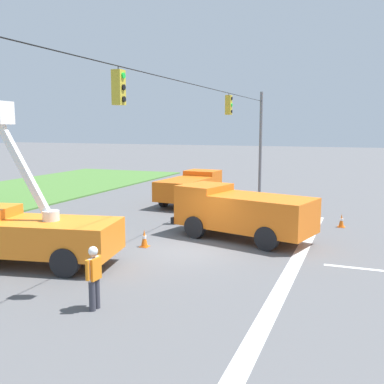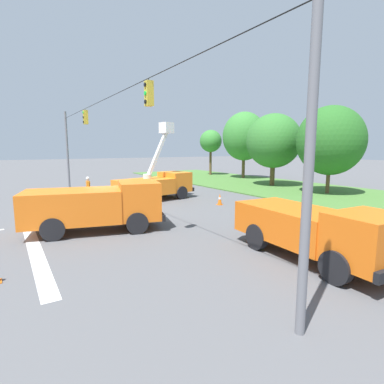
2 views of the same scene
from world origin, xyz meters
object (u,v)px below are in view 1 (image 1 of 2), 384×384
road_worker (94,274)px  traffic_cone_mid_left (45,224)px  traffic_cone_mid_right (341,221)px  utility_truck_bucket_lift (31,230)px  traffic_cone_foreground_right (144,238)px  utility_truck_support_far (242,211)px  utility_truck_support_near (191,187)px

road_worker → traffic_cone_mid_left: (6.90, 7.23, -0.59)m
road_worker → traffic_cone_mid_right: bearing=-23.7°
utility_truck_bucket_lift → traffic_cone_foreground_right: 4.58m
utility_truck_support_far → traffic_cone_mid_left: size_ratio=8.15×
utility_truck_support_far → traffic_cone_mid_right: 5.81m
utility_truck_bucket_lift → traffic_cone_foreground_right: (3.59, -2.70, -0.90)m
traffic_cone_mid_right → utility_truck_support_near: bearing=68.5°
traffic_cone_foreground_right → traffic_cone_mid_left: bearing=83.5°
utility_truck_support_near → utility_truck_support_far: (-7.81, -5.44, 0.14)m
utility_truck_support_far → traffic_cone_foreground_right: (-2.77, 3.40, -0.90)m
road_worker → utility_truck_bucket_lift: bearing=58.7°
utility_truck_bucket_lift → utility_truck_support_near: utility_truck_bucket_lift is taller
utility_truck_support_near → road_worker: (-16.85, -3.73, -0.11)m
utility_truck_bucket_lift → utility_truck_support_far: bearing=-43.8°
utility_truck_support_near → traffic_cone_mid_right: utility_truck_support_near is taller
utility_truck_support_far → traffic_cone_mid_right: size_ratio=9.80×
road_worker → traffic_cone_foreground_right: 6.52m
road_worker → traffic_cone_mid_left: size_ratio=2.18×
utility_truck_support_near → road_worker: size_ratio=3.47×
utility_truck_support_near → traffic_cone_mid_left: utility_truck_support_near is taller
utility_truck_support_near → utility_truck_support_far: utility_truck_support_far is taller
traffic_cone_foreground_right → traffic_cone_mid_right: 10.11m
utility_truck_support_near → traffic_cone_mid_right: bearing=-111.5°
utility_truck_support_near → traffic_cone_mid_right: 10.22m
traffic_cone_mid_left → traffic_cone_mid_right: size_ratio=1.20×
utility_truck_support_near → traffic_cone_mid_left: size_ratio=7.57×
utility_truck_support_near → traffic_cone_foreground_right: bearing=-169.1°
traffic_cone_mid_right → traffic_cone_foreground_right: bearing=132.6°
traffic_cone_foreground_right → traffic_cone_mid_left: traffic_cone_mid_left is taller
traffic_cone_mid_left → traffic_cone_mid_right: traffic_cone_mid_left is taller
utility_truck_support_near → road_worker: 17.25m
road_worker → traffic_cone_mid_right: road_worker is taller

